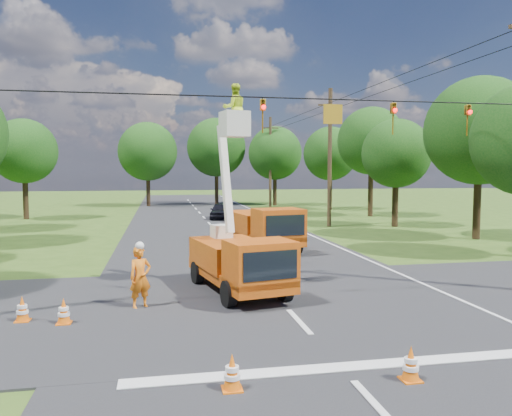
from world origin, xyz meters
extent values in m
plane|color=#304E17|center=(0.00, 20.00, 0.00)|extent=(140.00, 140.00, 0.00)
cube|color=black|center=(0.00, 20.00, 0.00)|extent=(12.00, 100.00, 0.06)
cube|color=black|center=(0.00, 2.00, 0.00)|extent=(56.00, 10.00, 0.07)
cube|color=silver|center=(0.00, -3.20, 0.00)|extent=(9.00, 0.45, 0.02)
cube|color=silver|center=(5.60, 20.00, 0.00)|extent=(0.12, 90.00, 0.02)
cube|color=#C5510D|center=(-1.10, 3.73, 0.64)|extent=(3.03, 5.65, 0.40)
cube|color=#C5510D|center=(-0.71, 1.85, 1.34)|extent=(2.24, 1.89, 1.34)
cube|color=black|center=(-0.55, 1.11, 1.38)|extent=(1.67, 0.40, 0.85)
cube|color=#C5510D|center=(-1.25, 4.43, 1.21)|extent=(2.73, 3.67, 0.89)
cylinder|color=black|center=(-1.67, 1.88, 0.41)|extent=(0.45, 0.86, 0.82)
cylinder|color=black|center=(0.16, 2.26, 0.41)|extent=(0.45, 0.86, 0.82)
cylinder|color=black|center=(-2.37, 5.20, 0.41)|extent=(0.45, 0.86, 0.82)
cylinder|color=black|center=(-0.53, 5.59, 0.41)|extent=(0.45, 0.86, 0.82)
cube|color=silver|center=(-1.45, 5.39, 1.88)|extent=(0.79, 0.79, 0.49)
cube|color=silver|center=(-1.35, 4.91, 3.84)|extent=(0.49, 1.22, 3.87)
cube|color=silver|center=(-1.16, 3.99, 5.67)|extent=(1.01, 1.01, 0.85)
imported|color=#C6E526|center=(-1.16, 3.99, 6.19)|extent=(0.89, 0.74, 1.66)
cube|color=#C5510D|center=(1.56, 12.50, 0.73)|extent=(3.13, 6.36, 0.46)
cube|color=#C5510D|center=(1.89, 10.34, 1.52)|extent=(2.47, 2.04, 1.52)
cube|color=black|center=(2.02, 9.49, 1.57)|extent=(1.92, 0.35, 0.97)
cube|color=#C5510D|center=(1.43, 13.30, 1.37)|extent=(2.93, 4.08, 1.02)
cylinder|color=black|center=(0.79, 10.43, 0.47)|extent=(0.46, 0.97, 0.93)
cylinder|color=black|center=(2.90, 10.75, 0.47)|extent=(0.46, 0.97, 0.93)
cylinder|color=black|center=(0.21, 14.25, 0.47)|extent=(0.46, 0.97, 0.93)
cylinder|color=black|center=(2.32, 14.57, 0.47)|extent=(0.46, 0.97, 0.93)
imported|color=orange|center=(-4.27, 2.31, 0.93)|extent=(0.81, 0.70, 1.87)
imported|color=black|center=(1.31, 28.92, 0.69)|extent=(2.35, 4.27, 1.37)
cone|color=orange|center=(-2.37, -3.79, 0.38)|extent=(0.36, 0.36, 0.70)
cube|color=orange|center=(-2.37, -3.79, 0.04)|extent=(0.38, 0.38, 0.04)
cylinder|color=white|center=(-2.37, -3.79, 0.44)|extent=(0.26, 0.26, 0.09)
cylinder|color=white|center=(-2.37, -3.79, 0.29)|extent=(0.31, 0.31, 0.09)
cone|color=orange|center=(1.11, -4.04, 0.38)|extent=(0.36, 0.36, 0.70)
cube|color=orange|center=(1.11, -4.04, 0.04)|extent=(0.38, 0.38, 0.04)
cylinder|color=white|center=(1.11, -4.04, 0.44)|extent=(0.26, 0.26, 0.09)
cylinder|color=white|center=(1.11, -4.04, 0.29)|extent=(0.31, 0.31, 0.09)
cone|color=orange|center=(1.99, 7.64, 0.38)|extent=(0.36, 0.36, 0.70)
cube|color=orange|center=(1.99, 7.64, 0.04)|extent=(0.38, 0.38, 0.04)
cylinder|color=white|center=(1.99, 7.64, 0.44)|extent=(0.26, 0.26, 0.09)
cylinder|color=white|center=(1.99, 7.64, 0.29)|extent=(0.31, 0.31, 0.09)
cone|color=orange|center=(2.22, 11.30, 0.38)|extent=(0.36, 0.36, 0.70)
cube|color=orange|center=(2.22, 11.30, 0.04)|extent=(0.38, 0.38, 0.04)
cylinder|color=white|center=(2.22, 11.30, 0.44)|extent=(0.26, 0.26, 0.09)
cylinder|color=white|center=(2.22, 11.30, 0.29)|extent=(0.31, 0.31, 0.09)
cone|color=orange|center=(-6.23, 1.05, 0.38)|extent=(0.36, 0.36, 0.70)
cube|color=orange|center=(-6.23, 1.05, 0.04)|extent=(0.38, 0.38, 0.04)
cylinder|color=white|center=(-6.23, 1.05, 0.44)|extent=(0.26, 0.26, 0.09)
cylinder|color=white|center=(-6.23, 1.05, 0.29)|extent=(0.31, 0.31, 0.09)
cone|color=orange|center=(-7.38, 1.48, 0.38)|extent=(0.36, 0.36, 0.70)
cube|color=orange|center=(-7.38, 1.48, 0.04)|extent=(0.38, 0.38, 0.04)
cylinder|color=white|center=(-7.38, 1.48, 0.44)|extent=(0.26, 0.26, 0.09)
cylinder|color=white|center=(-7.38, 1.48, 0.29)|extent=(0.31, 0.31, 0.09)
cone|color=orange|center=(3.10, 16.86, 0.38)|extent=(0.36, 0.36, 0.70)
cube|color=orange|center=(3.10, 16.86, 0.04)|extent=(0.38, 0.38, 0.04)
cylinder|color=white|center=(3.10, 16.86, 0.44)|extent=(0.26, 0.26, 0.09)
cylinder|color=white|center=(3.10, 16.86, 0.29)|extent=(0.31, 0.31, 0.09)
cylinder|color=#4C3823|center=(8.50, 22.00, 5.00)|extent=(0.30, 0.30, 10.00)
cube|color=#4C3823|center=(8.50, 22.00, 8.80)|extent=(1.80, 0.12, 0.12)
cylinder|color=#4C3823|center=(8.50, 42.00, 5.00)|extent=(0.30, 0.30, 10.00)
cube|color=#4C3823|center=(8.50, 42.00, 8.80)|extent=(1.80, 0.12, 0.12)
cylinder|color=black|center=(-0.50, 2.00, 6.30)|extent=(18.00, 0.04, 0.04)
cube|color=#A97A14|center=(1.60, 2.00, 5.85)|extent=(0.60, 0.05, 0.60)
imported|color=#A97A14|center=(-0.60, 2.00, 5.75)|extent=(0.16, 0.20, 1.00)
sphere|color=#FF0C0C|center=(-0.60, 1.88, 6.00)|extent=(0.14, 0.14, 0.14)
imported|color=#A97A14|center=(3.60, 2.00, 5.75)|extent=(0.16, 0.20, 1.00)
sphere|color=#FF0C0C|center=(3.60, 1.88, 6.00)|extent=(0.14, 0.14, 0.14)
imported|color=#A97A14|center=(6.20, 2.00, 5.75)|extent=(0.16, 0.20, 1.00)
sphere|color=#FF0C0C|center=(6.20, 1.88, 6.00)|extent=(0.14, 0.14, 0.14)
cylinder|color=#382616|center=(-14.80, 32.00, 2.02)|extent=(0.44, 0.44, 4.05)
sphere|color=#124211|center=(-14.80, 32.00, 5.70)|extent=(5.40, 5.40, 5.40)
cylinder|color=#382616|center=(15.00, 14.00, 2.29)|extent=(0.44, 0.44, 4.58)
sphere|color=#124211|center=(15.00, 14.00, 6.45)|extent=(6.40, 6.40, 6.40)
cylinder|color=#382616|center=(13.20, 21.00, 1.89)|extent=(0.44, 0.44, 3.78)
sphere|color=#124211|center=(13.20, 21.00, 5.33)|extent=(5.00, 5.00, 5.00)
cylinder|color=#382616|center=(14.80, 29.00, 2.38)|extent=(0.44, 0.44, 4.75)
sphere|color=#124211|center=(14.80, 29.00, 6.70)|extent=(6.00, 6.00, 6.00)
cylinder|color=#382616|center=(13.80, 37.00, 2.07)|extent=(0.44, 0.44, 4.14)
sphere|color=#124211|center=(13.80, 37.00, 5.83)|extent=(5.60, 5.60, 5.60)
cylinder|color=#382616|center=(-5.00, 45.00, 2.20)|extent=(0.44, 0.44, 4.40)
sphere|color=#124211|center=(-5.00, 45.00, 6.20)|extent=(6.60, 6.60, 6.60)
cylinder|color=#382616|center=(3.00, 47.00, 2.42)|extent=(0.44, 0.44, 4.84)
sphere|color=#124211|center=(3.00, 47.00, 6.82)|extent=(7.00, 7.00, 7.00)
cylinder|color=#382616|center=(9.50, 44.00, 2.16)|extent=(0.44, 0.44, 4.31)
sphere|color=#124211|center=(9.50, 44.00, 6.08)|extent=(6.20, 6.20, 6.20)
camera|label=1|loc=(-3.64, -12.76, 4.14)|focal=35.00mm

